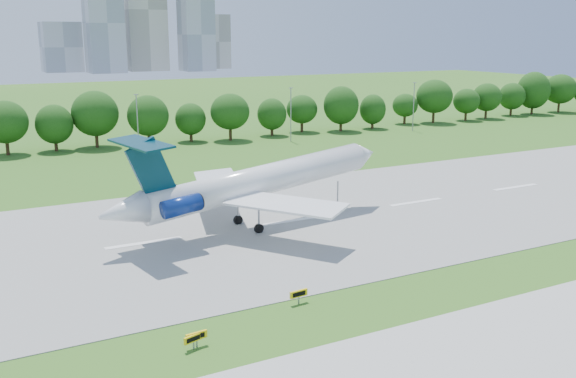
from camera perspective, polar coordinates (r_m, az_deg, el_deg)
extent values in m
plane|color=#285C18|center=(54.52, -5.44, -12.19)|extent=(600.00, 600.00, 0.00)
cube|color=gray|center=(76.64, -12.69, -4.73)|extent=(400.00, 45.00, 0.08)
cylinder|color=#382314|center=(144.48, -12.25, 4.53)|extent=(0.70, 0.70, 3.60)
sphere|color=#17390E|center=(143.88, -12.33, 6.26)|extent=(8.40, 8.40, 8.40)
cylinder|color=#382314|center=(159.85, 1.72, 5.67)|extent=(0.70, 0.70, 3.60)
sphere|color=#17390E|center=(159.31, 1.73, 7.24)|extent=(8.40, 8.40, 8.40)
cylinder|color=#382314|center=(182.84, 12.75, 6.34)|extent=(0.70, 0.70, 3.60)
sphere|color=#17390E|center=(182.37, 12.82, 7.71)|extent=(8.40, 8.40, 8.40)
cylinder|color=#382314|center=(210.97, 21.10, 6.69)|extent=(0.70, 0.70, 3.60)
sphere|color=#17390E|center=(210.56, 21.20, 7.87)|extent=(8.40, 8.40, 8.40)
cylinder|color=gray|center=(133.04, -13.22, 5.56)|extent=(0.24, 0.24, 12.00)
cube|color=gray|center=(132.37, -13.36, 8.17)|extent=(0.90, 0.25, 0.18)
cylinder|color=gray|center=(145.83, 0.25, 6.59)|extent=(0.24, 0.24, 12.00)
cube|color=gray|center=(145.22, 0.25, 8.97)|extent=(0.90, 0.25, 0.18)
cylinder|color=gray|center=(165.18, 11.10, 7.15)|extent=(0.24, 0.24, 12.00)
cube|color=gray|center=(164.65, 11.19, 9.26)|extent=(0.90, 0.25, 0.18)
cube|color=#B2B2B7|center=(435.76, -16.08, 13.98)|extent=(22.00, 22.00, 62.00)
cube|color=beige|center=(457.82, -12.77, 15.25)|extent=(26.00, 26.00, 80.00)
cube|color=#B2B2B7|center=(447.68, -8.15, 13.43)|extent=(20.00, 20.00, 48.00)
cube|color=beige|center=(479.25, -6.54, 12.88)|extent=(18.00, 18.00, 38.00)
cube|color=#B2B2B7|center=(456.09, -19.52, 11.81)|extent=(24.00, 24.00, 32.00)
cylinder|color=white|center=(80.18, -2.35, 0.78)|extent=(32.29, 8.90, 6.12)
cone|color=white|center=(90.98, 6.80, 3.08)|extent=(4.23, 4.27, 3.97)
cone|color=white|center=(71.75, -14.54, -1.98)|extent=(5.91, 4.55, 4.10)
cube|color=white|center=(73.52, -0.23, -1.36)|extent=(12.20, 14.42, 0.67)
cube|color=white|center=(85.53, -6.26, 0.69)|extent=(8.86, 14.75, 0.67)
cube|color=#052D3B|center=(72.19, -12.10, 1.73)|extent=(5.78, 1.46, 7.28)
cube|color=#052D3B|center=(71.21, -12.99, 3.99)|extent=(5.01, 10.53, 0.49)
cylinder|color=navy|center=(71.58, -9.46, -1.49)|extent=(4.88, 2.74, 2.35)
cylinder|color=navy|center=(76.38, -11.41, -0.62)|extent=(4.88, 2.74, 2.35)
cylinder|color=gray|center=(88.74, 4.44, -0.39)|extent=(0.21, 0.21, 3.47)
cylinder|color=black|center=(89.17, 4.42, -1.47)|extent=(1.00, 0.47, 0.96)
cylinder|color=gray|center=(78.02, -2.61, -2.31)|extent=(0.26, 0.26, 3.47)
cylinder|color=black|center=(78.51, -2.60, -3.53)|extent=(1.23, 0.66, 1.17)
cylinder|color=gray|center=(81.78, -4.49, -1.59)|extent=(0.26, 0.26, 3.47)
cylinder|color=black|center=(82.25, -4.46, -2.76)|extent=(1.23, 0.66, 1.17)
cube|color=gray|center=(51.37, -8.39, -13.52)|extent=(0.13, 0.13, 0.74)
cube|color=yellow|center=(51.13, -8.42, -13.00)|extent=(1.66, 0.66, 0.58)
cube|color=black|center=(51.05, -8.34, -13.04)|extent=(1.21, 0.38, 0.37)
cube|color=gray|center=(51.61, -8.12, -13.35)|extent=(0.12, 0.12, 0.78)
cube|color=yellow|center=(51.36, -8.14, -12.80)|extent=(1.78, 0.36, 0.61)
cube|color=black|center=(51.26, -8.08, -12.85)|extent=(1.33, 0.15, 0.39)
cube|color=gray|center=(58.63, 0.95, -9.79)|extent=(0.12, 0.12, 0.79)
cube|color=yellow|center=(58.40, 0.95, -9.28)|extent=(1.83, 0.37, 0.62)
cube|color=black|center=(58.31, 1.02, -9.32)|extent=(1.36, 0.15, 0.40)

